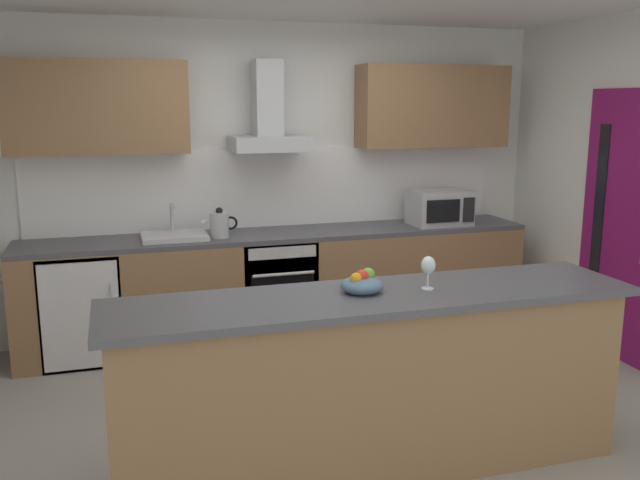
# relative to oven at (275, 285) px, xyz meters

# --- Properties ---
(ground) EXTENTS (5.75, 4.72, 0.02)m
(ground) POSITION_rel_oven_xyz_m (0.08, -1.51, -0.47)
(ground) COLOR gray
(wall_back) EXTENTS (5.75, 0.12, 2.60)m
(wall_back) POSITION_rel_oven_xyz_m (0.08, 0.41, 0.84)
(wall_back) COLOR white
(wall_back) RESTS_ON ground
(backsplash_tile) EXTENTS (4.04, 0.02, 0.66)m
(backsplash_tile) POSITION_rel_oven_xyz_m (0.08, 0.33, 0.77)
(backsplash_tile) COLOR white
(counter_back) EXTENTS (4.18, 0.60, 0.90)m
(counter_back) POSITION_rel_oven_xyz_m (0.08, 0.03, -0.01)
(counter_back) COLOR olive
(counter_back) RESTS_ON ground
(counter_island) EXTENTS (2.78, 0.64, 0.99)m
(counter_island) POSITION_rel_oven_xyz_m (0.03, -2.16, 0.04)
(counter_island) COLOR olive
(counter_island) RESTS_ON ground
(upper_cabinets) EXTENTS (4.12, 0.32, 0.70)m
(upper_cabinets) POSITION_rel_oven_xyz_m (0.08, 0.18, 1.45)
(upper_cabinets) COLOR olive
(side_door) EXTENTS (0.08, 0.85, 2.05)m
(side_door) POSITION_rel_oven_xyz_m (2.44, -1.13, 0.57)
(side_door) COLOR #7A1456
(side_door) RESTS_ON ground
(oven) EXTENTS (0.60, 0.62, 0.80)m
(oven) POSITION_rel_oven_xyz_m (0.00, 0.00, 0.00)
(oven) COLOR slate
(oven) RESTS_ON ground
(refrigerator) EXTENTS (0.58, 0.60, 0.85)m
(refrigerator) POSITION_rel_oven_xyz_m (-1.51, -0.00, -0.03)
(refrigerator) COLOR white
(refrigerator) RESTS_ON ground
(microwave) EXTENTS (0.50, 0.38, 0.30)m
(microwave) POSITION_rel_oven_xyz_m (1.47, -0.03, 0.59)
(microwave) COLOR #B7BABC
(microwave) RESTS_ON counter_back
(sink) EXTENTS (0.50, 0.40, 0.26)m
(sink) POSITION_rel_oven_xyz_m (-0.80, 0.01, 0.47)
(sink) COLOR silver
(sink) RESTS_ON counter_back
(kettle) EXTENTS (0.29, 0.15, 0.24)m
(kettle) POSITION_rel_oven_xyz_m (-0.44, -0.03, 0.55)
(kettle) COLOR #B7BABC
(kettle) RESTS_ON counter_back
(range_hood) EXTENTS (0.62, 0.45, 0.72)m
(range_hood) POSITION_rel_oven_xyz_m (-0.00, 0.13, 1.33)
(range_hood) COLOR #B7BABC
(wine_glass) EXTENTS (0.08, 0.08, 0.18)m
(wine_glass) POSITION_rel_oven_xyz_m (0.32, -2.16, 0.65)
(wine_glass) COLOR silver
(wine_glass) RESTS_ON counter_island
(fruit_bowl) EXTENTS (0.22, 0.22, 0.13)m
(fruit_bowl) POSITION_rel_oven_xyz_m (-0.03, -2.11, 0.57)
(fruit_bowl) COLOR slate
(fruit_bowl) RESTS_ON counter_island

